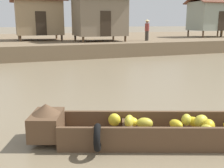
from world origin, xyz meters
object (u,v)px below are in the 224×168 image
object	(u,v)px
banana_boat	(178,129)
stilt_house_mid_right	(99,16)
stilt_house_mid_left	(39,16)
stilt_house_right	(212,16)
vendor_person	(147,29)

from	to	relation	value
banana_boat	stilt_house_mid_right	distance (m)	16.53
banana_boat	stilt_house_mid_left	size ratio (longest dim) A/B	1.36
banana_boat	stilt_house_mid_right	bearing A→B (deg)	77.72
banana_boat	stilt_house_mid_right	xyz separation A→B (m)	(3.47, 15.95, 2.60)
stilt_house_right	vendor_person	xyz separation A→B (m)	(-8.79, -3.00, -1.16)
vendor_person	stilt_house_right	bearing A→B (deg)	18.85
stilt_house_right	stilt_house_mid_left	bearing A→B (deg)	177.32
stilt_house_mid_left	stilt_house_mid_right	world-z (taller)	stilt_house_mid_left
stilt_house_mid_left	vendor_person	distance (m)	8.81
stilt_house_right	vendor_person	distance (m)	9.36
stilt_house_mid_right	vendor_person	world-z (taller)	stilt_house_mid_right
banana_boat	stilt_house_mid_left	xyz separation A→B (m)	(-0.77, 18.85, 2.59)
banana_boat	stilt_house_mid_right	size ratio (longest dim) A/B	1.32
stilt_house_mid_left	vendor_person	size ratio (longest dim) A/B	2.56
banana_boat	stilt_house_right	size ratio (longest dim) A/B	1.19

